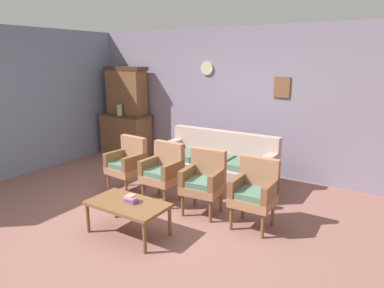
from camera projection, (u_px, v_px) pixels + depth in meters
The scene contains 13 objects.
ground_plane at pixel (150, 219), 4.69m from camera, with size 7.68×7.68×0.00m, color #84564C.
wall_back_with_decor at pixel (235, 101), 6.52m from camera, with size 6.40×0.09×2.70m.
wall_left_side at pixel (4, 104), 6.03m from camera, with size 0.06×5.20×2.70m, color slate.
side_cabinet at pixel (126, 135), 7.71m from camera, with size 1.16×0.55×0.93m.
cabinet_upper_hutch at pixel (126, 90), 7.54m from camera, with size 0.99×0.38×1.03m.
vase_on_cabinet at pixel (120, 110), 7.41m from camera, with size 0.12×0.12×0.23m, color #9CB47B.
floral_couch at pixel (216, 166), 5.91m from camera, with size 2.02×0.80×0.90m.
armchair_row_middle at pixel (128, 162), 5.57m from camera, with size 0.56×0.54×0.90m.
armchair_by_doorway at pixel (163, 170), 5.19m from camera, with size 0.54×0.51×0.90m.
armchair_near_cabinet at pixel (204, 179), 4.78m from camera, with size 0.56×0.54×0.90m.
armchair_near_couch_end at pixel (255, 190), 4.38m from camera, with size 0.53×0.50×0.90m.
coffee_table at pixel (128, 206), 4.21m from camera, with size 1.00×0.56×0.42m.
book_stack_on_table at pixel (131, 199), 4.20m from camera, with size 0.16×0.12×0.09m.
Camera 1 is at (2.77, -3.33, 2.15)m, focal length 32.04 mm.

